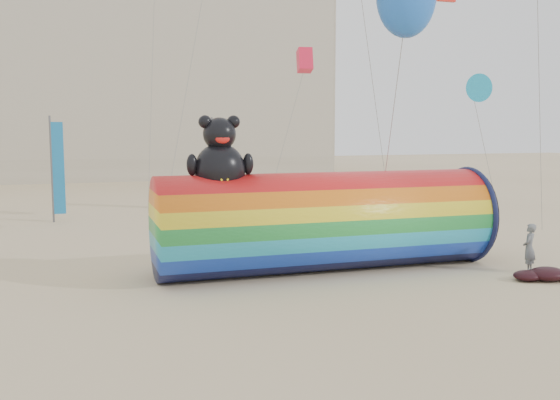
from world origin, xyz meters
name	(u,v)px	position (x,y,z in m)	size (l,w,h in m)	color
ground	(280,289)	(0.00, 0.00, 0.00)	(160.00, 160.00, 0.00)	#CCB58C
windsock_assembly	(325,219)	(2.17, 1.95, 1.68)	(10.99, 3.35, 5.06)	red
kite_handler	(529,248)	(8.24, -0.45, 0.79)	(0.58, 0.38, 1.58)	slate
fabric_bundle	(552,274)	(8.27, -1.47, 0.17)	(2.62, 1.35, 0.41)	black
festival_banners	(167,165)	(-0.83, 17.06, 2.64)	(8.97, 2.47, 5.20)	#59595E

